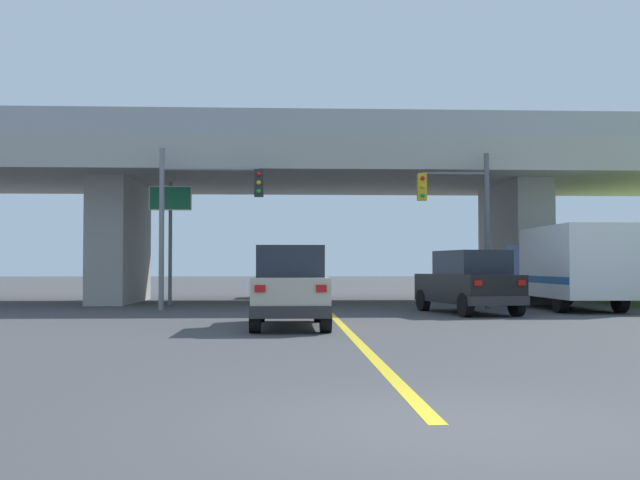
{
  "coord_description": "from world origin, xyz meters",
  "views": [
    {
      "loc": [
        -1.49,
        -7.46,
        1.54
      ],
      "look_at": [
        -0.43,
        15.46,
        2.3
      ],
      "focal_mm": 43.69,
      "sensor_mm": 36.0,
      "label": 1
    }
  ],
  "objects_px": {
    "traffic_signal_farside": "(197,207)",
    "sedan_oncoming": "(291,276)",
    "traffic_signal_nearside": "(464,211)",
    "highway_sign": "(170,214)",
    "suv_lead": "(290,287)",
    "suv_crossing": "(469,282)",
    "box_truck": "(567,265)"
  },
  "relations": [
    {
      "from": "traffic_signal_farside",
      "to": "sedan_oncoming",
      "type": "bearing_deg",
      "value": 73.1
    },
    {
      "from": "traffic_signal_nearside",
      "to": "highway_sign",
      "type": "relative_size",
      "value": 1.16
    },
    {
      "from": "suv_lead",
      "to": "traffic_signal_farside",
      "type": "distance_m",
      "value": 8.63
    },
    {
      "from": "traffic_signal_nearside",
      "to": "highway_sign",
      "type": "xyz_separation_m",
      "value": [
        -10.83,
        3.13,
        0.08
      ]
    },
    {
      "from": "traffic_signal_nearside",
      "to": "traffic_signal_farside",
      "type": "height_order",
      "value": "traffic_signal_farside"
    },
    {
      "from": "suv_lead",
      "to": "traffic_signal_farside",
      "type": "height_order",
      "value": "traffic_signal_farside"
    },
    {
      "from": "suv_lead",
      "to": "suv_crossing",
      "type": "height_order",
      "value": "same"
    },
    {
      "from": "suv_crossing",
      "to": "traffic_signal_farside",
      "type": "xyz_separation_m",
      "value": [
        -8.95,
        2.37,
        2.57
      ]
    },
    {
      "from": "suv_lead",
      "to": "sedan_oncoming",
      "type": "distance_m",
      "value": 18.66
    },
    {
      "from": "suv_lead",
      "to": "highway_sign",
      "type": "distance_m",
      "value": 12.17
    },
    {
      "from": "box_truck",
      "to": "traffic_signal_farside",
      "type": "distance_m",
      "value": 13.22
    },
    {
      "from": "suv_crossing",
      "to": "sedan_oncoming",
      "type": "xyz_separation_m",
      "value": [
        -5.59,
        13.43,
        0.0
      ]
    },
    {
      "from": "box_truck",
      "to": "traffic_signal_farside",
      "type": "relative_size",
      "value": 1.28
    },
    {
      "from": "suv_lead",
      "to": "traffic_signal_farside",
      "type": "bearing_deg",
      "value": 112.69
    },
    {
      "from": "suv_lead",
      "to": "traffic_signal_nearside",
      "type": "xyz_separation_m",
      "value": [
        6.24,
        7.85,
        2.46
      ]
    },
    {
      "from": "box_truck",
      "to": "sedan_oncoming",
      "type": "height_order",
      "value": "box_truck"
    },
    {
      "from": "suv_crossing",
      "to": "traffic_signal_farside",
      "type": "bearing_deg",
      "value": 153.87
    },
    {
      "from": "suv_lead",
      "to": "traffic_signal_farside",
      "type": "relative_size",
      "value": 0.83
    },
    {
      "from": "suv_lead",
      "to": "suv_crossing",
      "type": "bearing_deg",
      "value": 42.19
    },
    {
      "from": "sedan_oncoming",
      "to": "highway_sign",
      "type": "xyz_separation_m",
      "value": [
        -4.77,
        -7.68,
        2.53
      ]
    },
    {
      "from": "suv_lead",
      "to": "traffic_signal_farside",
      "type": "xyz_separation_m",
      "value": [
        -3.18,
        7.6,
        2.57
      ]
    },
    {
      "from": "traffic_signal_farside",
      "to": "highway_sign",
      "type": "bearing_deg",
      "value": 112.61
    },
    {
      "from": "sedan_oncoming",
      "to": "highway_sign",
      "type": "height_order",
      "value": "highway_sign"
    },
    {
      "from": "suv_lead",
      "to": "sedan_oncoming",
      "type": "height_order",
      "value": "same"
    },
    {
      "from": "box_truck",
      "to": "highway_sign",
      "type": "height_order",
      "value": "highway_sign"
    },
    {
      "from": "box_truck",
      "to": "traffic_signal_farside",
      "type": "bearing_deg",
      "value": -179.91
    },
    {
      "from": "suv_crossing",
      "to": "traffic_signal_nearside",
      "type": "bearing_deg",
      "value": 68.53
    },
    {
      "from": "highway_sign",
      "to": "traffic_signal_farside",
      "type": "bearing_deg",
      "value": -67.39
    },
    {
      "from": "suv_crossing",
      "to": "traffic_signal_farside",
      "type": "relative_size",
      "value": 0.86
    },
    {
      "from": "suv_crossing",
      "to": "sedan_oncoming",
      "type": "relative_size",
      "value": 1.05
    },
    {
      "from": "box_truck",
      "to": "traffic_signal_nearside",
      "type": "height_order",
      "value": "traffic_signal_nearside"
    },
    {
      "from": "suv_lead",
      "to": "box_truck",
      "type": "relative_size",
      "value": 0.65
    }
  ]
}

